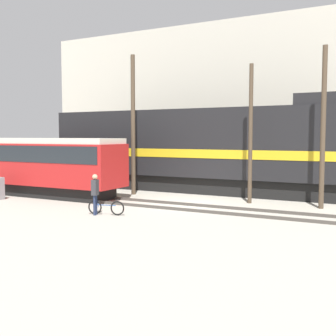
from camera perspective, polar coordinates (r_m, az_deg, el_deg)
The scene contains 11 objects.
ground_plane at distance 21.26m, azimuth 2.15°, elevation -4.92°, with size 120.00×120.00×0.00m, color #9E998C.
track_near at distance 20.34m, azimuth 0.89°, elevation -5.14°, with size 60.00×1.50×0.14m.
track_far at distance 25.62m, azimuth 6.80°, elevation -3.20°, with size 60.00×1.51×0.14m.
building_backdrop at distance 33.60m, azimuth 12.16°, elevation 8.48°, with size 34.14×6.00×11.80m.
freight_locomotive at distance 26.04m, azimuth 3.48°, elevation 2.60°, with size 18.72×3.04×5.62m.
streetcar at distance 25.35m, azimuth -17.20°, elevation 0.69°, with size 10.82×2.54×3.30m.
bicycle at distance 18.57m, azimuth -8.39°, elevation -5.32°, with size 1.65×0.56×0.69m.
person at distance 18.50m, azimuth -9.85°, elevation -2.97°, with size 0.30×0.40×1.78m.
utility_pole_left at distance 24.68m, azimuth -4.75°, elevation 5.78°, with size 0.25×0.25×8.09m.
utility_pole_center at distance 21.73m, azimuth 11.12°, elevation 4.52°, with size 0.21×0.21×7.04m.
utility_pole_right at distance 21.00m, azimuth 20.27°, elevation 5.11°, with size 0.23×0.23×7.61m.
Camera 1 is at (9.06, -18.93, 3.43)m, focal length 45.00 mm.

